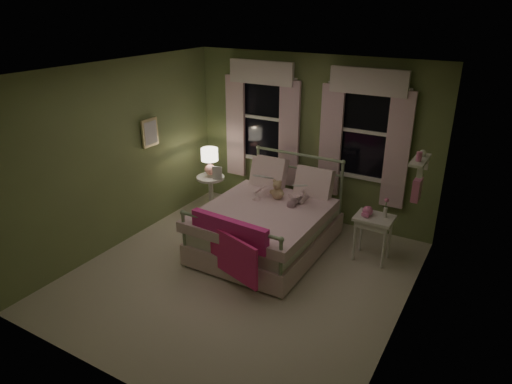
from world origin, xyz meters
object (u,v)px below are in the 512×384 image
Objects in this scene: bed at (268,224)px; nightstand_left at (211,190)px; child_right at (300,183)px; table_lamp at (210,159)px; child_left at (266,173)px; nightstand_right at (374,223)px; teddy_bear at (277,191)px.

bed is 1.50m from nightstand_left.
child_right is 1.75m from nightstand_left.
child_right is at bearing -4.68° from table_lamp.
table_lamp reaches higher than nightstand_left.
child_left is at bearing 122.39° from bed.
bed is 2.88× the size of child_right.
nightstand_right is (2.77, -0.13, 0.13)m from nightstand_left.
child_right is 1.68m from table_lamp.
teddy_bear is (0.28, -0.16, -0.17)m from child_left.
nightstand_right is at bearing 17.75° from bed.
nightstand_left is at bearing -11.81° from child_left.
child_right is at bearing -179.50° from nightstand_right.
table_lamp reaches higher than nightstand_right.
bed reaches higher than teddy_bear.
teddy_bear reaches higher than nightstand_left.
nightstand_left is 0.54m from table_lamp.
teddy_bear is 0.47× the size of nightstand_left.
nightstand_left is 1.02× the size of nightstand_right.
child_right reaches higher than teddy_bear.
child_right is (0.29, 0.43, 0.55)m from bed.
nightstand_left is at bearing -4.37° from child_right.
child_right is 1.09× the size of nightstand_left.
child_right is at bearing 175.20° from child_left.
teddy_bear is (-0.28, -0.16, -0.13)m from child_right.
nightstand_left is 2.77m from nightstand_right.
bed is at bearing -22.34° from table_lamp.
child_left reaches higher than child_right.
nightstand_right is (1.10, 0.01, -0.37)m from child_right.
child_left is at bearing -7.01° from nightstand_left.
child_left is 1.75× the size of table_lamp.
child_left reaches higher than nightstand_left.
child_left is 1.25m from nightstand_left.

